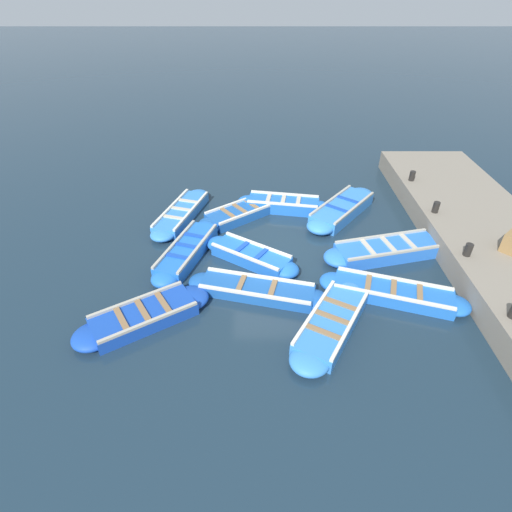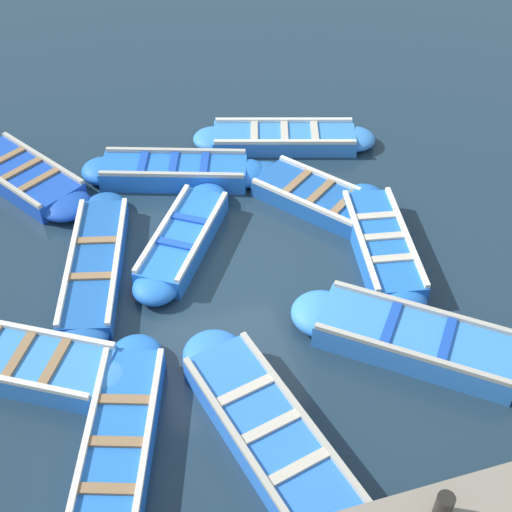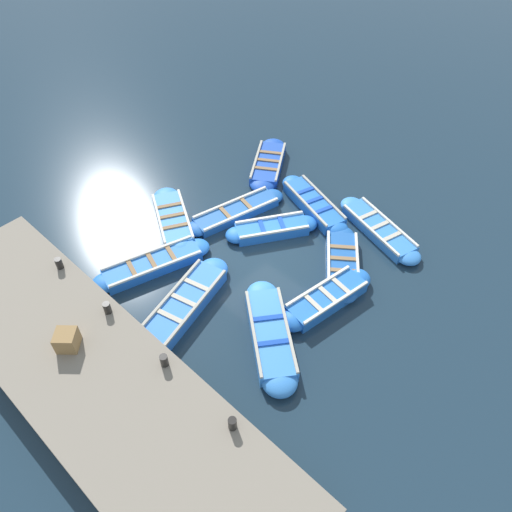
{
  "view_description": "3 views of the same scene",
  "coord_description": "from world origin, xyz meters",
  "px_view_note": "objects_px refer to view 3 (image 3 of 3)",
  "views": [
    {
      "loc": [
        -0.51,
        -9.94,
        6.96
      ],
      "look_at": [
        -0.53,
        -0.53,
        0.21
      ],
      "focal_mm": 28.0,
      "sensor_mm": 36.0,
      "label": 1
    },
    {
      "loc": [
        8.22,
        -1.83,
        8.08
      ],
      "look_at": [
        0.06,
        0.57,
        0.16
      ],
      "focal_mm": 50.0,
      "sensor_mm": 36.0,
      "label": 2
    },
    {
      "loc": [
        8.38,
        7.25,
        11.46
      ],
      "look_at": [
        0.66,
        0.03,
        0.28
      ],
      "focal_mm": 35.0,
      "sensor_mm": 36.0,
      "label": 3
    }
  ],
  "objects_px": {
    "boat_stern_in": "(270,335)",
    "bollard_mid_north": "(107,308)",
    "boat_centre": "(272,229)",
    "boat_end_of_row": "(184,304)",
    "wooden_crate": "(67,340)",
    "boat_outer_left": "(153,265)",
    "bollard_north": "(59,263)",
    "boat_drifting": "(173,220)",
    "boat_inner_gap": "(326,299)",
    "boat_alongside": "(379,229)",
    "boat_bow_out": "(342,262)",
    "boat_mid_row": "(314,204)",
    "bollard_south": "(232,424)",
    "boat_outer_right": "(236,212)",
    "boat_broadside": "(268,164)",
    "bollard_mid_south": "(164,360)"
  },
  "relations": [
    {
      "from": "boat_mid_row",
      "to": "bollard_south",
      "type": "height_order",
      "value": "bollard_south"
    },
    {
      "from": "boat_mid_row",
      "to": "boat_bow_out",
      "type": "bearing_deg",
      "value": 57.05
    },
    {
      "from": "boat_outer_right",
      "to": "wooden_crate",
      "type": "distance_m",
      "value": 7.09
    },
    {
      "from": "boat_end_of_row",
      "to": "wooden_crate",
      "type": "relative_size",
      "value": 7.77
    },
    {
      "from": "boat_outer_left",
      "to": "boat_outer_right",
      "type": "bearing_deg",
      "value": 177.74
    },
    {
      "from": "boat_stern_in",
      "to": "boat_drifting",
      "type": "bearing_deg",
      "value": -102.44
    },
    {
      "from": "boat_outer_right",
      "to": "boat_alongside",
      "type": "height_order",
      "value": "boat_alongside"
    },
    {
      "from": "boat_outer_left",
      "to": "bollard_south",
      "type": "height_order",
      "value": "bollard_south"
    },
    {
      "from": "bollard_mid_north",
      "to": "wooden_crate",
      "type": "bearing_deg",
      "value": 7.6
    },
    {
      "from": "boat_mid_row",
      "to": "boat_end_of_row",
      "type": "height_order",
      "value": "boat_end_of_row"
    },
    {
      "from": "boat_alongside",
      "to": "bollard_north",
      "type": "distance_m",
      "value": 9.99
    },
    {
      "from": "boat_centre",
      "to": "bollard_north",
      "type": "height_order",
      "value": "bollard_north"
    },
    {
      "from": "bollard_south",
      "to": "wooden_crate",
      "type": "xyz_separation_m",
      "value": [
        1.31,
        -4.54,
        0.09
      ]
    },
    {
      "from": "boat_stern_in",
      "to": "bollard_mid_north",
      "type": "relative_size",
      "value": 10.1
    },
    {
      "from": "boat_end_of_row",
      "to": "boat_stern_in",
      "type": "bearing_deg",
      "value": 110.16
    },
    {
      "from": "boat_outer_left",
      "to": "boat_stern_in",
      "type": "distance_m",
      "value": 4.41
    },
    {
      "from": "boat_mid_row",
      "to": "boat_outer_left",
      "type": "bearing_deg",
      "value": -18.5
    },
    {
      "from": "boat_outer_left",
      "to": "bollard_north",
      "type": "bearing_deg",
      "value": -33.4
    },
    {
      "from": "boat_mid_row",
      "to": "boat_stern_in",
      "type": "height_order",
      "value": "boat_stern_in"
    },
    {
      "from": "boat_mid_row",
      "to": "boat_bow_out",
      "type": "distance_m",
      "value": 2.77
    },
    {
      "from": "bollard_mid_north",
      "to": "boat_broadside",
      "type": "bearing_deg",
      "value": -167.97
    },
    {
      "from": "boat_drifting",
      "to": "wooden_crate",
      "type": "xyz_separation_m",
      "value": [
        5.21,
        2.21,
        0.79
      ]
    },
    {
      "from": "boat_mid_row",
      "to": "bollard_south",
      "type": "distance_m",
      "value": 8.63
    },
    {
      "from": "boat_inner_gap",
      "to": "boat_centre",
      "type": "distance_m",
      "value": 3.3
    },
    {
      "from": "boat_bow_out",
      "to": "boat_mid_row",
      "type": "bearing_deg",
      "value": -122.95
    },
    {
      "from": "boat_broadside",
      "to": "boat_drifting",
      "type": "bearing_deg",
      "value": -3.14
    },
    {
      "from": "boat_mid_row",
      "to": "boat_alongside",
      "type": "bearing_deg",
      "value": 102.52
    },
    {
      "from": "boat_stern_in",
      "to": "wooden_crate",
      "type": "relative_size",
      "value": 6.73
    },
    {
      "from": "boat_drifting",
      "to": "boat_broadside",
      "type": "height_order",
      "value": "boat_drifting"
    },
    {
      "from": "boat_drifting",
      "to": "bollard_mid_north",
      "type": "bearing_deg",
      "value": 27.55
    },
    {
      "from": "boat_inner_gap",
      "to": "boat_outer_left",
      "type": "height_order",
      "value": "boat_inner_gap"
    },
    {
      "from": "boat_centre",
      "to": "boat_end_of_row",
      "type": "bearing_deg",
      "value": 3.79
    },
    {
      "from": "boat_drifting",
      "to": "boat_alongside",
      "type": "bearing_deg",
      "value": 129.43
    },
    {
      "from": "boat_mid_row",
      "to": "boat_inner_gap",
      "type": "bearing_deg",
      "value": 43.6
    },
    {
      "from": "boat_inner_gap",
      "to": "boat_alongside",
      "type": "bearing_deg",
      "value": -171.23
    },
    {
      "from": "boat_mid_row",
      "to": "boat_end_of_row",
      "type": "bearing_deg",
      "value": 0.28
    },
    {
      "from": "bollard_mid_north",
      "to": "boat_centre",
      "type": "bearing_deg",
      "value": 173.25
    },
    {
      "from": "bollard_north",
      "to": "bollard_mid_north",
      "type": "bearing_deg",
      "value": 90.0
    },
    {
      "from": "boat_stern_in",
      "to": "bollard_mid_north",
      "type": "xyz_separation_m",
      "value": [
        2.69,
        -3.44,
        0.68
      ]
    },
    {
      "from": "boat_end_of_row",
      "to": "bollard_north",
      "type": "xyz_separation_m",
      "value": [
        1.78,
        -3.31,
        0.68
      ]
    },
    {
      "from": "boat_outer_left",
      "to": "bollard_mid_north",
      "type": "height_order",
      "value": "bollard_mid_north"
    },
    {
      "from": "boat_alongside",
      "to": "wooden_crate",
      "type": "distance_m",
      "value": 10.07
    },
    {
      "from": "boat_drifting",
      "to": "boat_alongside",
      "type": "xyz_separation_m",
      "value": [
        -4.34,
        5.28,
        -0.02
      ]
    },
    {
      "from": "bollard_mid_south",
      "to": "boat_drifting",
      "type": "bearing_deg",
      "value": -131.6
    },
    {
      "from": "boat_broadside",
      "to": "bollard_mid_south",
      "type": "distance_m",
      "value": 9.38
    },
    {
      "from": "boat_centre",
      "to": "boat_outer_right",
      "type": "relative_size",
      "value": 0.78
    },
    {
      "from": "boat_outer_right",
      "to": "bollard_north",
      "type": "height_order",
      "value": "bollard_north"
    },
    {
      "from": "boat_end_of_row",
      "to": "bollard_south",
      "type": "distance_m",
      "value": 4.21
    },
    {
      "from": "boat_inner_gap",
      "to": "boat_outer_right",
      "type": "bearing_deg",
      "value": -101.62
    },
    {
      "from": "boat_alongside",
      "to": "boat_inner_gap",
      "type": "bearing_deg",
      "value": 8.77
    }
  ]
}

